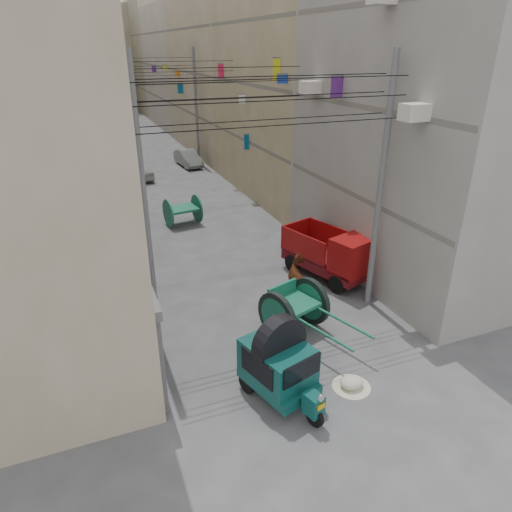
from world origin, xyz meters
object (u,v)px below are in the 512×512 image
horse (300,281)px  distant_car_grey (188,158)px  feed_sack (352,382)px  tonga_cart (294,308)px  second_cart (183,210)px  auto_rickshaw (279,362)px  mini_truck (335,257)px  distant_car_white (138,171)px  distant_car_green (119,133)px

horse → distant_car_grey: size_ratio=0.49×
feed_sack → tonga_cart: bearing=94.6°
distant_car_grey → second_cart: bearing=-109.9°
feed_sack → distant_car_grey: 25.08m
auto_rickshaw → mini_truck: 6.69m
tonga_cart → second_cart: bearing=76.9°
auto_rickshaw → horse: auto_rickshaw is taller
tonga_cart → distant_car_white: (-1.75, 19.73, -0.24)m
mini_truck → distant_car_grey: size_ratio=1.09×
tonga_cart → horse: 1.95m
tonga_cart → feed_sack: tonga_cart is taller
mini_truck → horse: mini_truck is taller
horse → second_cart: bearing=-67.9°
auto_rickshaw → distant_car_white: auto_rickshaw is taller
auto_rickshaw → mini_truck: bearing=31.3°
tonga_cart → second_cart: size_ratio=2.06×
tonga_cart → distant_car_green: 35.31m
auto_rickshaw → second_cart: size_ratio=1.46×
auto_rickshaw → second_cart: bearing=70.8°
second_cart → distant_car_green: bearing=82.6°
second_cart → horse: 8.93m
tonga_cart → distant_car_grey: size_ratio=1.04×
mini_truck → distant_car_grey: mini_truck is taller
second_cart → distant_car_green: second_cart is taller
feed_sack → distant_car_white: bearing=95.0°
distant_car_white → tonga_cart: bearing=85.4°
horse → distant_car_white: (-2.79, 18.09, -0.16)m
auto_rickshaw → horse: size_ratio=1.52×
second_cart → distant_car_white: size_ratio=0.54×
mini_truck → distant_car_green: size_ratio=1.03×
distant_car_white → distant_car_grey: 4.59m
distant_car_white → feed_sack: bearing=85.4°
mini_truck → distant_car_white: 17.89m
tonga_cart → horse: bearing=39.0°
auto_rickshaw → tonga_cart: size_ratio=0.71×
feed_sack → second_cart: bearing=95.3°
mini_truck → horse: 2.01m
mini_truck → second_cart: (-3.87, 7.88, -0.19)m
horse → distant_car_white: bearing=-72.4°
tonga_cart → second_cart: tonga_cart is taller
horse → mini_truck: bearing=-147.3°
mini_truck → distant_car_white: bearing=87.1°
tonga_cart → second_cart: 10.38m
second_cart → distant_car_grey: bearing=66.8°
distant_car_white → distant_car_green: 15.56m
horse → distant_car_grey: 20.47m
tonga_cart → distant_car_white: bearing=76.4°
auto_rickshaw → feed_sack: auto_rickshaw is taller
distant_car_green → horse: bearing=105.1°
auto_rickshaw → distant_car_grey: 24.88m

